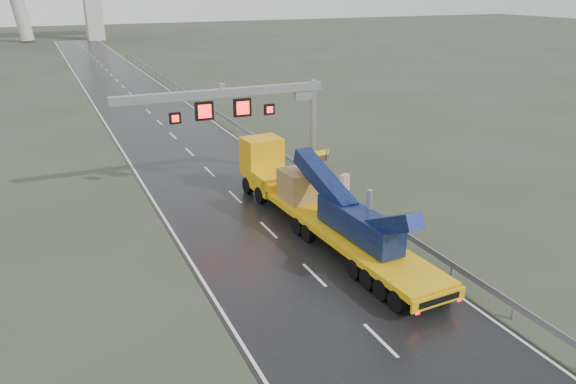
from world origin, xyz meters
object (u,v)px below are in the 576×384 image
heavy_haul_truck (311,197)px  striped_barrier (345,183)px  sign_gantry (252,108)px  exit_sign_pair (321,159)px

heavy_haul_truck → striped_barrier: bearing=38.7°
sign_gantry → heavy_haul_truck: 9.10m
striped_barrier → exit_sign_pair: bearing=71.1°
sign_gantry → striped_barrier: sign_gantry is taller
sign_gantry → striped_barrier: size_ratio=12.12×
exit_sign_pair → striped_barrier: exit_sign_pair is taller
sign_gantry → exit_sign_pair: size_ratio=6.57×
sign_gantry → exit_sign_pair: 6.49m
sign_gantry → heavy_haul_truck: (0.53, -8.22, -3.85)m
heavy_haul_truck → exit_sign_pair: (4.46, 7.23, -0.18)m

